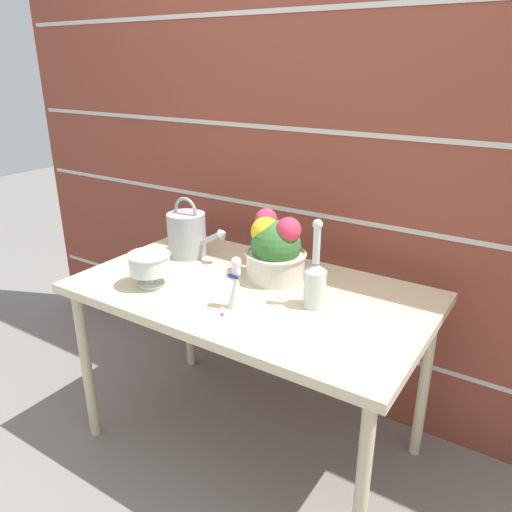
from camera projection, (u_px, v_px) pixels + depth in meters
name	position (u px, v px, depth m)	size (l,w,h in m)	color
ground_plane	(251.00, 442.00, 2.18)	(12.00, 12.00, 0.00)	gray
brick_wall	(315.00, 172.00, 2.18)	(3.60, 0.08, 2.20)	brown
patio_table	(251.00, 303.00, 1.93)	(1.35, 0.78, 0.74)	beige
watering_can	(188.00, 234.00, 2.20)	(0.31, 0.17, 0.27)	#9EA3A8
crystal_pedestal_bowl	(149.00, 265.00, 1.90)	(0.17, 0.17, 0.13)	silver
flower_planter	(275.00, 249.00, 1.95)	(0.25, 0.25, 0.27)	beige
glass_decanter	(315.00, 280.00, 1.73)	(0.08, 0.08, 0.32)	silver
figurine_vase	(236.00, 287.00, 1.73)	(0.07, 0.07, 0.19)	white
fallen_petal	(222.00, 314.00, 1.70)	(0.01, 0.01, 0.01)	#E03856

